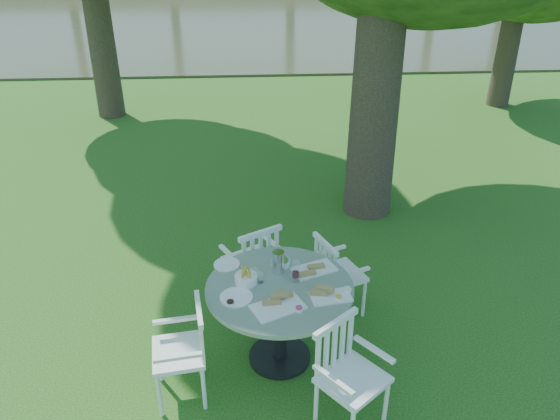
% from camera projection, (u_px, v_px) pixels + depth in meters
% --- Properties ---
extents(ground, '(140.00, 140.00, 0.00)m').
position_uv_depth(ground, '(281.00, 287.00, 5.97)').
color(ground, '#14410D').
rests_on(ground, ground).
extents(table, '(1.26, 1.26, 0.81)m').
position_uv_depth(table, '(280.00, 303.00, 4.71)').
color(table, black).
rests_on(table, ground).
extents(chair_ne, '(0.54, 0.56, 0.86)m').
position_uv_depth(chair_ne, '(333.00, 271.00, 5.35)').
color(chair_ne, white).
rests_on(chair_ne, ground).
extents(chair_nw, '(0.63, 0.61, 0.93)m').
position_uv_depth(chair_nw, '(255.00, 260.00, 5.45)').
color(chair_nw, white).
rests_on(chair_nw, ground).
extents(chair_sw, '(0.48, 0.50, 0.89)m').
position_uv_depth(chair_sw, '(189.00, 345.00, 4.40)').
color(chair_sw, white).
rests_on(chair_sw, ground).
extents(chair_se, '(0.64, 0.63, 0.92)m').
position_uv_depth(chair_se, '(344.00, 367.00, 4.16)').
color(chair_se, white).
rests_on(chair_se, ground).
extents(tableware, '(1.17, 0.96, 0.21)m').
position_uv_depth(tableware, '(274.00, 278.00, 4.66)').
color(tableware, white).
rests_on(tableware, table).
extents(river, '(100.00, 28.00, 0.12)m').
position_uv_depth(river, '(249.00, 2.00, 26.20)').
color(river, '#363A22').
rests_on(river, ground).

